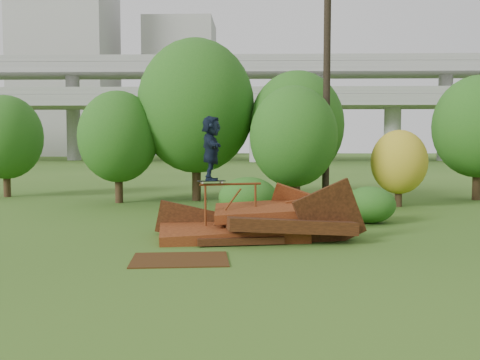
{
  "coord_description": "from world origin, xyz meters",
  "views": [
    {
      "loc": [
        -0.42,
        -12.05,
        2.58
      ],
      "look_at": [
        -0.8,
        2.0,
        1.6
      ],
      "focal_mm": 40.0,
      "sensor_mm": 36.0,
      "label": 1
    }
  ],
  "objects_px": {
    "scrap_pile": "(257,225)",
    "utility_pole": "(327,70)",
    "skater": "(211,148)",
    "flat_plate": "(180,260)"
  },
  "relations": [
    {
      "from": "flat_plate",
      "to": "utility_pole",
      "type": "height_order",
      "value": "utility_pole"
    },
    {
      "from": "scrap_pile",
      "to": "flat_plate",
      "type": "height_order",
      "value": "scrap_pile"
    },
    {
      "from": "scrap_pile",
      "to": "skater",
      "type": "relative_size",
      "value": 3.34
    },
    {
      "from": "skater",
      "to": "utility_pole",
      "type": "bearing_deg",
      "value": -33.6
    },
    {
      "from": "scrap_pile",
      "to": "flat_plate",
      "type": "bearing_deg",
      "value": -120.98
    },
    {
      "from": "skater",
      "to": "flat_plate",
      "type": "height_order",
      "value": "skater"
    },
    {
      "from": "skater",
      "to": "flat_plate",
      "type": "distance_m",
      "value": 3.71
    },
    {
      "from": "skater",
      "to": "utility_pole",
      "type": "height_order",
      "value": "utility_pole"
    },
    {
      "from": "scrap_pile",
      "to": "skater",
      "type": "distance_m",
      "value": 2.41
    },
    {
      "from": "scrap_pile",
      "to": "utility_pole",
      "type": "xyz_separation_m",
      "value": [
        2.77,
        6.83,
        5.06
      ]
    }
  ]
}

